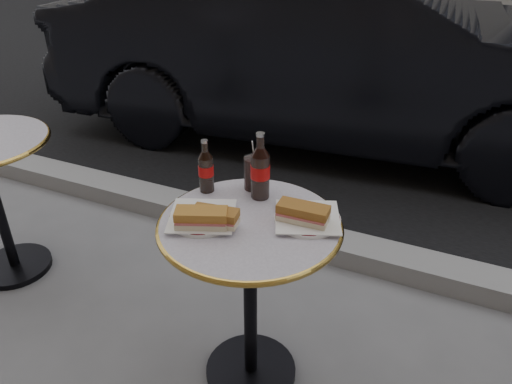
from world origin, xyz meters
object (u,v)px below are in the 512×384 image
at_px(cola_bottle_left, 206,166).
at_px(cola_bottle_right, 260,166).
at_px(plate_right, 307,219).
at_px(bistro_table, 250,305).
at_px(plate_left, 202,218).
at_px(parked_car, 339,50).
at_px(cola_glass, 252,173).

relative_size(cola_bottle_left, cola_bottle_right, 0.81).
bearing_deg(plate_right, cola_bottle_right, 159.34).
relative_size(bistro_table, plate_left, 3.24).
relative_size(plate_right, parked_car, 0.05).
bearing_deg(cola_glass, parked_car, 97.93).
bearing_deg(parked_car, plate_left, -179.62).
bearing_deg(cola_bottle_right, bistro_table, -77.82).
distance_m(bistro_table, cola_bottle_right, 0.52).
bearing_deg(parked_car, plate_right, -171.62).
height_order(cola_bottle_right, parked_car, parked_car).
relative_size(plate_left, cola_bottle_left, 1.12).
bearing_deg(parked_car, bistro_table, -176.00).
xyz_separation_m(cola_glass, parked_car, (-0.31, 2.21, -0.09)).
relative_size(cola_bottle_right, parked_car, 0.06).
xyz_separation_m(plate_right, parked_car, (-0.57, 2.34, -0.04)).
height_order(plate_left, plate_right, same).
relative_size(cola_bottle_left, cola_glass, 1.58).
xyz_separation_m(bistro_table, cola_bottle_right, (-0.04, 0.16, 0.49)).
xyz_separation_m(bistro_table, plate_left, (-0.15, -0.05, 0.37)).
height_order(cola_bottle_left, cola_glass, cola_bottle_left).
relative_size(bistro_table, cola_glass, 5.71).
xyz_separation_m(cola_bottle_left, parked_car, (-0.16, 2.30, -0.13)).
bearing_deg(bistro_table, parked_car, 99.27).
bearing_deg(cola_glass, plate_right, -25.15).
bearing_deg(cola_bottle_right, cola_bottle_left, -168.68).
relative_size(plate_left, cola_bottle_right, 0.91).
bearing_deg(cola_bottle_left, plate_right, -5.49).
distance_m(cola_glass, parked_car, 2.24).
height_order(plate_right, cola_glass, cola_glass).
height_order(cola_bottle_left, cola_bottle_right, cola_bottle_right).
distance_m(plate_right, cola_glass, 0.29).
xyz_separation_m(plate_right, cola_bottle_right, (-0.21, 0.08, 0.12)).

